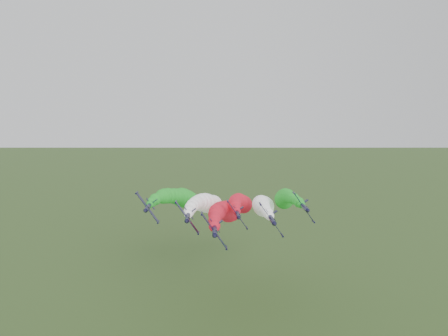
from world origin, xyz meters
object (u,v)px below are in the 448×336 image
(jet_outer_right, at_px, (285,198))
(jet_trail, at_px, (240,203))
(jet_lead, at_px, (225,211))
(jet_outer_left, at_px, (179,198))
(jet_inner_left, at_px, (207,204))
(jet_inner_right, at_px, (262,205))

(jet_outer_right, relative_size, jet_trail, 1.00)
(jet_lead, distance_m, jet_trail, 27.13)
(jet_lead, relative_size, jet_trail, 1.00)
(jet_outer_left, bearing_deg, jet_trail, 18.80)
(jet_inner_left, relative_size, jet_outer_left, 1.00)
(jet_inner_right, bearing_deg, jet_outer_left, 165.44)
(jet_inner_right, xyz_separation_m, jet_outer_right, (10.15, 11.32, 0.52))
(jet_outer_left, bearing_deg, jet_lead, -47.50)
(jet_lead, distance_m, jet_outer_left, 24.76)
(jet_inner_right, distance_m, jet_trail, 17.61)
(jet_inner_left, bearing_deg, jet_outer_left, 147.49)
(jet_inner_left, xyz_separation_m, jet_trail, (13.01, 14.57, -2.70))
(jet_inner_right, bearing_deg, jet_trail, 114.35)
(jet_inner_left, relative_size, jet_outer_right, 0.99)
(jet_lead, height_order, jet_outer_left, jet_outer_left)
(jet_outer_left, height_order, jet_trail, jet_outer_left)
(jet_lead, bearing_deg, jet_inner_right, 36.54)
(jet_inner_right, height_order, jet_outer_left, jet_outer_left)
(jet_inner_right, height_order, jet_trail, jet_inner_right)
(jet_lead, xyz_separation_m, jet_outer_left, (-16.70, 18.23, 1.38))
(jet_outer_right, bearing_deg, jet_outer_left, -175.25)
(jet_outer_left, relative_size, jet_outer_right, 1.00)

